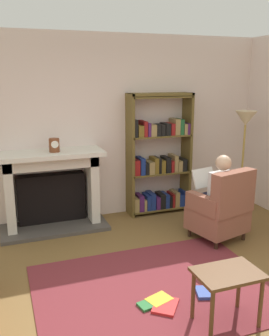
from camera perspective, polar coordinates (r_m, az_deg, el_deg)
The scene contains 11 objects.
ground at distance 3.74m, azimuth 5.20°, elevation -20.38°, with size 14.00×14.00×0.00m, color brown.
back_wall at distance 5.54m, azimuth -5.80°, elevation 6.13°, with size 5.60×0.10×2.70m, color silver.
area_rug at distance 3.96m, azimuth 3.27°, elevation -18.04°, with size 2.40×1.80×0.01m, color maroon.
fireplace at distance 5.33m, azimuth -12.61°, elevation -2.90°, with size 1.46×0.64×1.11m.
mantel_clock at distance 5.10m, azimuth -12.24°, elevation 3.45°, with size 0.14×0.14×0.18m.
bookshelf at distance 5.73m, azimuth 3.82°, elevation 1.44°, with size 0.99×0.32×1.86m.
armchair_reading at distance 4.95m, azimuth 13.25°, elevation -6.21°, with size 0.77×0.76×0.97m.
seated_reader at distance 4.96m, azimuth 12.39°, elevation -3.72°, with size 0.45×0.58×1.14m.
side_table at distance 3.38m, azimuth 14.11°, elevation -16.44°, with size 0.56×0.39×0.50m.
scattered_books at distance 3.76m, azimuth 5.69°, elevation -19.64°, with size 0.80×0.40×0.03m.
floor_lamp at distance 5.84m, azimuth 16.65°, elevation 6.01°, with size 0.32×0.32×1.60m.
Camera 1 is at (-1.35, -2.77, 2.11)m, focal length 39.64 mm.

